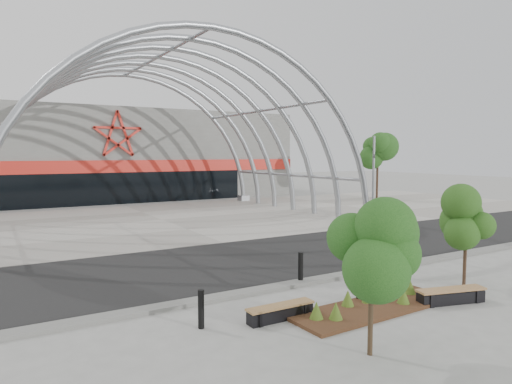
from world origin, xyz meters
name	(u,v)px	position (x,y,z in m)	size (l,w,h in m)	color
ground	(318,279)	(0.00, 0.00, 0.00)	(140.00, 140.00, 0.00)	gray
road	(262,258)	(0.00, 3.50, 0.01)	(140.00, 7.00, 0.02)	black
forecourt	(162,220)	(0.00, 15.50, 0.02)	(60.00, 17.00, 0.04)	#9C968D
kerb	(322,279)	(0.00, -0.25, 0.06)	(60.00, 0.50, 0.12)	slate
arena_building	(98,155)	(0.00, 33.45, 3.99)	(34.00, 15.24, 8.00)	slate
vault_canopy	(162,220)	(0.00, 15.50, 0.02)	(20.80, 15.80, 20.36)	#999EA4
planting_bed	(371,305)	(-0.63, -3.06, 0.12)	(4.95, 1.67, 0.52)	#3B2316
signal_pole	(373,177)	(10.98, 8.50, 2.72)	(0.38, 0.72, 5.20)	gray
street_tree_0	(372,241)	(-2.64, -5.06, 2.37)	(1.45, 1.45, 3.30)	#302617
street_tree_1	(467,215)	(3.44, -2.98, 2.23)	(1.31, 1.31, 3.11)	#342116
bench_0	(280,312)	(-3.12, -2.46, 0.19)	(1.83, 0.40, 0.38)	black
bench_1	(451,296)	(1.63, -3.83, 0.21)	(2.05, 0.97, 0.42)	black
bollard_0	(201,309)	(-5.05, -1.97, 0.47)	(0.15, 0.15, 0.93)	black
bollard_1	(301,268)	(-0.79, -0.13, 0.50)	(0.16, 0.16, 1.01)	black
bollard_2	(359,285)	(-0.44, -2.40, 0.47)	(0.15, 0.15, 0.94)	black
bollard_3	(379,270)	(1.01, -1.73, 0.56)	(0.18, 0.18, 1.12)	black
bollard_4	(380,248)	(3.42, 0.57, 0.57)	(0.18, 0.18, 1.14)	black
bg_tree_1	(378,152)	(21.00, 18.00, 4.25)	(2.70, 2.70, 5.91)	black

